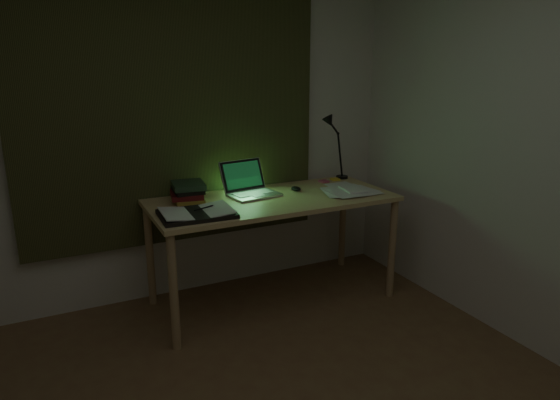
# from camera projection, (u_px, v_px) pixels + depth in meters

# --- Properties ---
(wall_back) EXTENTS (3.50, 0.00, 2.50)m
(wall_back) POSITION_uv_depth(u_px,v_px,m) (173.00, 133.00, 3.64)
(wall_back) COLOR silver
(wall_back) RESTS_ON ground
(curtain) EXTENTS (2.20, 0.06, 2.00)m
(curtain) POSITION_uv_depth(u_px,v_px,m) (173.00, 106.00, 3.55)
(curtain) COLOR #303319
(curtain) RESTS_ON wall_back
(desk) EXTENTS (1.76, 0.77, 0.81)m
(desk) POSITION_uv_depth(u_px,v_px,m) (273.00, 250.00, 3.71)
(desk) COLOR tan
(desk) RESTS_ON floor
(laptop) EXTENTS (0.41, 0.45, 0.25)m
(laptop) POSITION_uv_depth(u_px,v_px,m) (254.00, 179.00, 3.62)
(laptop) COLOR silver
(laptop) RESTS_ON desk
(open_textbook) EXTENTS (0.48, 0.35, 0.04)m
(open_textbook) POSITION_uv_depth(u_px,v_px,m) (197.00, 213.00, 3.18)
(open_textbook) COLOR silver
(open_textbook) RESTS_ON desk
(book_stack) EXTENTS (0.24, 0.28, 0.14)m
(book_stack) POSITION_uv_depth(u_px,v_px,m) (188.00, 192.00, 3.50)
(book_stack) COLOR silver
(book_stack) RESTS_ON desk
(loose_papers) EXTENTS (0.44, 0.46, 0.02)m
(loose_papers) POSITION_uv_depth(u_px,v_px,m) (346.00, 190.00, 3.78)
(loose_papers) COLOR silver
(loose_papers) RESTS_ON desk
(mouse) EXTENTS (0.07, 0.10, 0.04)m
(mouse) POSITION_uv_depth(u_px,v_px,m) (296.00, 189.00, 3.79)
(mouse) COLOR black
(mouse) RESTS_ON desk
(sticky_yellow) EXTENTS (0.07, 0.07, 0.01)m
(sticky_yellow) POSITION_uv_depth(u_px,v_px,m) (335.00, 179.00, 4.14)
(sticky_yellow) COLOR yellow
(sticky_yellow) RESTS_ON desk
(sticky_pink) EXTENTS (0.07, 0.07, 0.01)m
(sticky_pink) POSITION_uv_depth(u_px,v_px,m) (324.00, 181.00, 4.07)
(sticky_pink) COLOR #D95474
(sticky_pink) RESTS_ON desk
(desk_lamp) EXTENTS (0.38, 0.31, 0.53)m
(desk_lamp) POSITION_uv_depth(u_px,v_px,m) (343.00, 147.00, 4.14)
(desk_lamp) COLOR black
(desk_lamp) RESTS_ON desk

